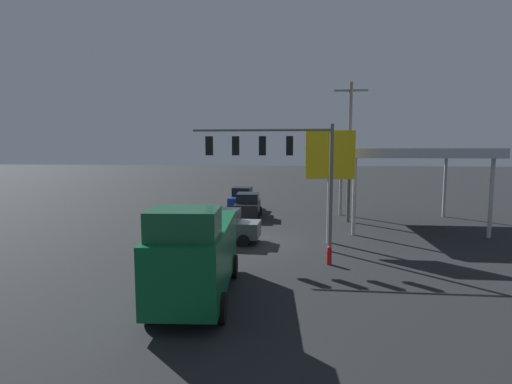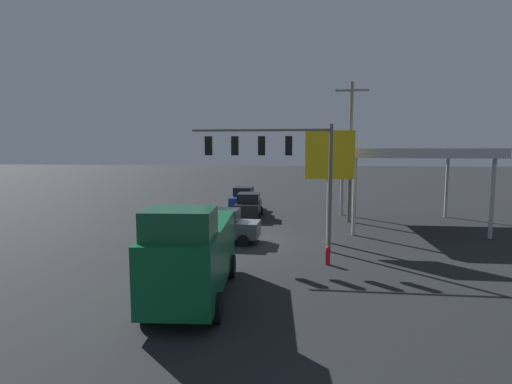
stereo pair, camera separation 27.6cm
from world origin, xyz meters
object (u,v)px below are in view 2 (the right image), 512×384
Objects in this scene: hatchback_crossing at (243,199)px; utility_pole at (350,149)px; price_sign at (330,160)px; traffic_signal_assembly at (273,156)px; fire_hydrant at (328,256)px; delivery_truck at (193,252)px; sedan_waiting at (221,226)px; sedan_far at (249,205)px.

utility_pole is at bearing 63.65° from hatchback_crossing.
price_sign is at bearing 73.91° from utility_pole.
price_sign is (-3.06, -1.97, -0.30)m from traffic_signal_assembly.
fire_hydrant is at bearing 78.54° from utility_pole.
delivery_truck is 21.04m from hatchback_crossing.
traffic_signal_assembly is at bearing 156.06° from sedan_waiting.
sedan_far is (2.58, -9.81, -4.10)m from traffic_signal_assembly.
fire_hydrant is (-5.33, 12.26, -0.51)m from sedan_far.
sedan_far is (0.19, -17.01, -0.74)m from delivery_truck.
sedan_far is at bearing -7.84° from utility_pole.
utility_pole is 1.58× the size of price_sign.
fire_hydrant is (0.32, 4.43, -4.31)m from price_sign.
utility_pole is 2.59× the size of hatchback_crossing.
delivery_truck is at bearing 7.18° from hatchback_crossing.
sedan_far is (-0.52, -8.29, 0.00)m from sedan_waiting.
traffic_signal_assembly is 8.37× the size of fire_hydrant.
utility_pole reaches higher than price_sign.
hatchback_crossing is at bearing 179.43° from delivery_truck.
traffic_signal_assembly is 5.90m from fire_hydrant.
hatchback_crossing is at bearing -167.72° from sedan_far.
utility_pole reaches higher than delivery_truck.
sedan_waiting is 7.09m from fire_hydrant.
fire_hydrant is at bearing 85.93° from price_sign.
delivery_truck is (7.41, 15.96, -3.66)m from utility_pole.
hatchback_crossing is at bearing -85.63° from sedan_waiting.
price_sign is 7.30× the size of fire_hydrant.
price_sign reaches higher than sedan_far.
delivery_truck is at bearing 96.71° from sedan_waiting.
traffic_signal_assembly is 1.06× the size of delivery_truck.
fire_hydrant is at bearing 128.90° from delivery_truck.
sedan_far is 13.37m from fire_hydrant.
utility_pole is 10.91m from hatchback_crossing.
sedan_waiting reaches higher than fire_hydrant.
fire_hydrant is (-5.85, 3.97, -0.51)m from sedan_waiting.
sedan_far is at bearing 18.27° from hatchback_crossing.
price_sign is 14.08m from hatchback_crossing.
traffic_signal_assembly is 1.65× the size of sedan_far.
traffic_signal_assembly reaches higher than sedan_waiting.
utility_pole is 11.52× the size of fire_hydrant.
traffic_signal_assembly is 10.94m from sedan_far.
utility_pole is (-5.02, -8.76, 0.30)m from traffic_signal_assembly.
hatchback_crossing is at bearing -75.37° from traffic_signal_assembly.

